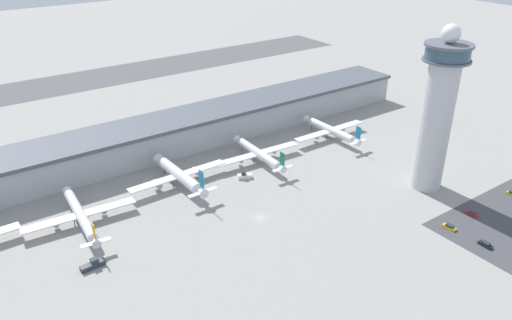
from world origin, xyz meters
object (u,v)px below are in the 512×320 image
control_tower (438,111)px  airplane_gate_bravo (80,215)px  service_truck_catering (93,265)px  car_red_hatchback (449,227)px  service_truck_fuel (245,176)px  car_white_wagon (472,213)px  car_grey_coupe (485,245)px  airplane_gate_charlie (179,175)px  airplane_gate_delta (259,153)px  airplane_gate_echo (331,130)px

control_tower → airplane_gate_bravo: (-119.97, 51.11, -27.70)m
service_truck_catering → airplane_gate_bravo: bearing=79.4°
car_red_hatchback → service_truck_fuel: bearing=117.7°
service_truck_fuel → car_white_wagon: 86.59m
airplane_gate_bravo → car_white_wagon: 137.96m
service_truck_catering → car_grey_coupe: 124.80m
service_truck_fuel → car_grey_coupe: size_ratio=1.34×
airplane_gate_charlie → service_truck_fuel: 26.53m
service_truck_fuel → car_white_wagon: bearing=-53.9°
airplane_gate_charlie → airplane_gate_bravo: bearing=-172.7°
airplane_gate_charlie → airplane_gate_delta: airplane_gate_charlie is taller
airplane_gate_bravo → car_white_wagon: airplane_gate_bravo is taller
car_red_hatchback → service_truck_catering: bearing=154.9°
control_tower → airplane_gate_bravo: bearing=156.9°
airplane_gate_echo → airplane_gate_bravo: bearing=-177.9°
airplane_gate_delta → airplane_gate_charlie: bearing=178.0°
airplane_gate_echo → car_white_wagon: bearing=-93.5°
service_truck_fuel → service_truck_catering: bearing=-163.5°
control_tower → airplane_gate_charlie: 100.92m
control_tower → airplane_gate_echo: control_tower is taller
airplane_gate_delta → car_red_hatchback: 82.57m
airplane_gate_delta → car_grey_coupe: (24.96, -91.87, -3.72)m
car_white_wagon → airplane_gate_echo: bearing=86.5°
airplane_gate_bravo → car_grey_coupe: airplane_gate_bravo is taller
airplane_gate_echo → car_grey_coupe: bearing=-100.9°
service_truck_catering → service_truck_fuel: service_truck_fuel is taller
service_truck_catering → car_white_wagon: size_ratio=1.75×
control_tower → service_truck_fuel: (-54.80, 46.71, -30.71)m
service_truck_catering → car_grey_coupe: (107.75, -62.96, -0.43)m
airplane_gate_echo → service_truck_fuel: size_ratio=6.36×
airplane_gate_delta → car_grey_coupe: airplane_gate_delta is taller
airplane_gate_charlie → car_red_hatchback: (61.48, -80.20, -4.14)m
service_truck_fuel → car_red_hatchback: bearing=-62.3°
airplane_gate_charlie → control_tower: bearing=-35.4°
airplane_gate_charlie → service_truck_fuel: (24.46, -9.59, -3.67)m
airplane_gate_delta → service_truck_catering: 87.76m
service_truck_catering → service_truck_fuel: (69.84, 20.63, 0.02)m
airplane_gate_delta → service_truck_fuel: (-12.95, -8.28, -3.27)m
service_truck_fuel → car_red_hatchback: 79.73m
airplane_gate_bravo → airplane_gate_delta: bearing=2.8°
control_tower → service_truck_catering: (-124.65, 26.08, -30.73)m
airplane_gate_charlie → service_truck_catering: size_ratio=5.54×
control_tower → service_truck_catering: bearing=168.2°
service_truck_fuel → car_red_hatchback: (37.02, -70.61, -0.47)m
airplane_gate_delta → car_grey_coupe: 95.27m
airplane_gate_bravo → service_truck_fuel: bearing=-3.9°
airplane_gate_charlie → airplane_gate_echo: bearing=-0.5°
airplane_gate_charlie → service_truck_catering: (-45.38, -30.21, -3.69)m
airplane_gate_charlie → car_grey_coupe: (62.37, -93.17, -4.11)m
service_truck_catering → car_red_hatchback: service_truck_catering is taller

